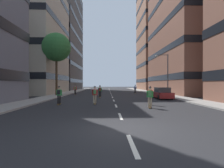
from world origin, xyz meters
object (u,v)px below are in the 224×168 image
skater_0 (150,96)px  skater_4 (100,90)px  skater_2 (135,88)px  skater_1 (150,95)px  streetlamp_right (166,70)px  parked_car_near (162,94)px  skater_3 (95,94)px  skater_5 (59,94)px  skater_6 (75,89)px  street_tree_near (56,47)px

skater_0 → skater_4: bearing=112.2°
skater_2 → skater_4: bearing=-123.6°
skater_1 → streetlamp_right: bearing=64.6°
parked_car_near → skater_0: bearing=-113.5°
skater_3 → skater_4: 8.20m
skater_5 → skater_4: bearing=67.5°
skater_4 → skater_1: bearing=-61.2°
skater_1 → skater_2: 19.57m
skater_1 → skater_3: (-5.23, 0.97, 0.03)m
streetlamp_right → skater_0: bearing=-113.9°
skater_2 → skater_4: size_ratio=1.00×
skater_6 → skater_0: bearing=-61.8°
streetlamp_right → skater_3: size_ratio=3.65×
street_tree_near → skater_1: bearing=-45.5°
skater_3 → skater_2: bearing=69.2°
street_tree_near → skater_4: size_ratio=5.71×
streetlamp_right → skater_0: 14.45m
parked_car_near → skater_5: skater_5 is taller
skater_2 → skater_5: bearing=-118.9°
skater_5 → skater_0: bearing=-17.3°
streetlamp_right → skater_6: size_ratio=3.65×
skater_5 → skater_6: same height
parked_car_near → street_tree_near: street_tree_near is taller
skater_2 → skater_6: (-11.55, -4.23, 0.00)m
skater_5 → skater_6: size_ratio=1.00×
skater_2 → skater_6: size_ratio=1.00×
parked_car_near → skater_1: size_ratio=2.47×
skater_5 → skater_1: bearing=-3.7°
streetlamp_right → skater_5: bearing=-143.1°
skater_4 → skater_6: bearing=127.6°
parked_car_near → skater_1: (-3.28, -6.74, 0.29)m
skater_0 → skater_3: bearing=148.2°
skater_5 → streetlamp_right: bearing=36.9°
street_tree_near → skater_2: street_tree_near is taller
skater_0 → skater_4: same height
streetlamp_right → skater_4: size_ratio=3.65×
skater_3 → skater_5: (-3.39, -0.41, 0.00)m
skater_3 → skater_6: (-4.51, 14.29, 0.00)m
skater_3 → skater_5: bearing=-173.1°
parked_car_near → skater_3: skater_3 is taller
skater_2 → skater_3: bearing=-110.8°
streetlamp_right → skater_3: 14.77m
skater_2 → skater_5: 21.61m
skater_1 → skater_4: (-5.05, 9.17, 0.03)m
skater_0 → skater_1: size_ratio=1.00×
skater_0 → skater_4: 12.02m
street_tree_near → skater_5: size_ratio=5.71×
street_tree_near → skater_4: 10.55m
skater_3 → street_tree_near: bearing=121.4°
skater_1 → skater_2: bearing=84.7°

